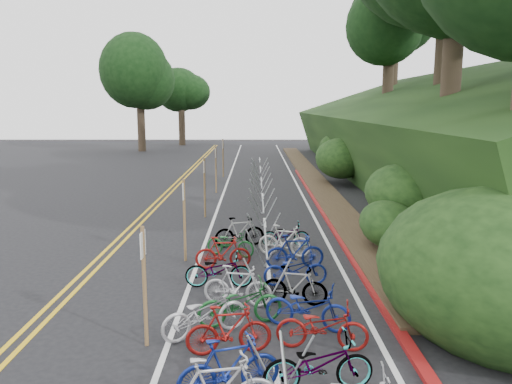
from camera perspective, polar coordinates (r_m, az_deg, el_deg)
ground at (r=10.97m, az=-15.01°, el=-15.55°), size 120.00×120.00×0.00m
road_markings at (r=20.30m, az=-5.99°, el=-3.42°), size 7.47×80.00×0.01m
red_curb at (r=22.24m, az=7.63°, el=-2.17°), size 0.25×28.00×0.10m
embankment at (r=30.44m, az=19.67°, el=5.36°), size 14.30×48.14×9.11m
bike_racks_rest at (r=22.88m, az=0.62°, el=0.31°), size 1.14×23.00×1.17m
signpost_near at (r=9.93m, az=-12.65°, el=-9.60°), size 0.08×0.40×2.40m
signposts_rest at (r=23.87m, az=-5.18°, el=2.06°), size 0.08×18.40×2.50m
bike_front at (r=10.46m, az=-5.91°, el=-13.60°), size 1.49×1.94×0.98m
bike_valet at (r=11.74m, az=1.28°, el=-10.93°), size 3.09×11.29×1.10m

